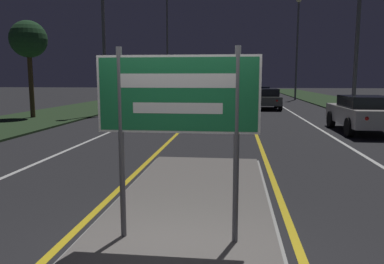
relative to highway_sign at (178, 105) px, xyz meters
name	(u,v)px	position (x,y,z in m)	size (l,w,h in m)	color
median_island	(178,243)	(0.00, 0.00, -1.74)	(2.60, 9.81, 0.10)	#999993
verge_left	(81,110)	(-9.50, 19.38, -1.74)	(5.00, 100.00, 0.08)	#23381E
verge_right	(381,112)	(9.50, 19.38, -1.74)	(5.00, 100.00, 0.08)	#23381E
centre_line_yellow_left	(207,106)	(-1.49, 24.38, -1.78)	(0.12, 70.00, 0.01)	gold
centre_line_yellow_right	(246,106)	(1.49, 24.38, -1.78)	(0.12, 70.00, 0.01)	gold
lane_line_white_left	(172,105)	(-4.20, 24.38, -1.78)	(0.12, 70.00, 0.01)	silver
lane_line_white_right	(282,106)	(4.20, 24.38, -1.78)	(0.12, 70.00, 0.01)	silver
edge_line_white_left	(135,105)	(-7.20, 24.38, -1.78)	(0.10, 70.00, 0.01)	silver
edge_line_white_right	(323,107)	(7.20, 24.38, -1.78)	(0.10, 70.00, 0.01)	silver
highway_sign	(178,105)	(0.00, 0.00, 0.00)	(1.96, 0.07, 2.37)	#56565B
streetlight_left_near	(103,10)	(-6.53, 15.92, 4.00)	(0.53, 0.53, 8.86)	#56565B
streetlight_left_far	(167,29)	(-6.12, 33.14, 5.15)	(0.53, 0.53, 11.05)	#56565B
streetlight_right_near	(359,4)	(6.26, 14.12, 3.68)	(0.49, 0.49, 8.69)	#56565B
streetlight_right_far	(297,36)	(6.55, 33.36, 4.34)	(0.51, 0.51, 9.74)	#56565B
car_receding_0	(364,113)	(5.67, 10.72, -1.01)	(1.99, 4.29, 1.43)	silver
car_receding_1	(265,98)	(2.74, 21.70, -1.04)	(1.99, 4.10, 1.40)	#4C514C
car_receding_2	(259,93)	(2.89, 30.87, -1.06)	(2.03, 4.25, 1.35)	navy
car_receding_3	(253,89)	(2.76, 41.41, -0.99)	(2.04, 4.22, 1.49)	navy
car_approaching_0	(169,105)	(-2.56, 13.81, -0.99)	(1.86, 4.68, 1.49)	silver
car_approaching_1	(143,97)	(-5.95, 22.08, -1.02)	(1.86, 4.68, 1.45)	black
roadside_palm_left	(28,40)	(-9.79, 13.93, 2.21)	(1.86, 1.86, 4.92)	#4C3823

